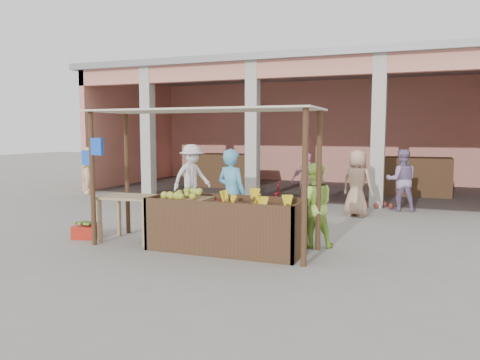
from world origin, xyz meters
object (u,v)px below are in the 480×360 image
at_px(fruit_stall, 226,227).
at_px(vendor_blue, 232,191).
at_px(red_crate, 87,232).
at_px(motorcycle, 256,204).
at_px(vendor_green, 314,203).
at_px(side_table, 131,203).

bearing_deg(fruit_stall, vendor_blue, 105.17).
bearing_deg(red_crate, vendor_blue, 10.15).
xyz_separation_m(fruit_stall, vendor_blue, (-0.23, 0.86, 0.50)).
height_order(fruit_stall, motorcycle, motorcycle).
bearing_deg(vendor_green, side_table, -5.72).
height_order(vendor_blue, vendor_green, vendor_blue).
relative_size(fruit_stall, side_table, 2.39).
bearing_deg(side_table, vendor_blue, 22.23).
distance_m(red_crate, vendor_green, 4.27).
bearing_deg(motorcycle, vendor_green, -145.82).
bearing_deg(vendor_blue, vendor_green, -165.21).
relative_size(fruit_stall, vendor_green, 1.68).
bearing_deg(vendor_blue, side_table, 43.86).
relative_size(side_table, vendor_green, 0.70).
distance_m(fruit_stall, side_table, 1.91).
height_order(vendor_green, motorcycle, vendor_green).
bearing_deg(vendor_blue, motorcycle, -75.86).
xyz_separation_m(vendor_blue, motorcycle, (0.06, 1.21, -0.42)).
xyz_separation_m(fruit_stall, motorcycle, (-0.17, 2.06, 0.09)).
relative_size(vendor_blue, motorcycle, 0.97).
relative_size(vendor_blue, vendor_green, 1.17).
relative_size(fruit_stall, motorcycle, 1.40).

